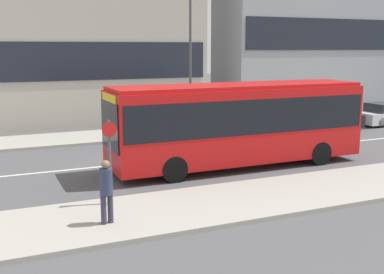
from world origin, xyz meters
name	(u,v)px	position (x,y,z in m)	size (l,w,h in m)	color
ground_plane	(130,164)	(0.00, 0.00, 0.00)	(120.00, 120.00, 0.00)	#4F4F51
sidewalk_near	(190,208)	(0.00, -6.25, 0.07)	(44.00, 3.50, 0.13)	#A39E93
sidewalk_far	(96,137)	(0.00, 6.25, 0.07)	(44.00, 3.50, 0.13)	#A39E93
lane_centerline	(130,164)	(0.00, 0.00, 0.00)	(41.80, 0.16, 0.01)	silver
apartment_block_left_tower	(70,8)	(0.07, 12.65, 7.18)	(16.03, 6.39, 14.37)	#B7B2A3
city_bus	(238,120)	(3.87, -2.13, 1.91)	(10.40, 2.65, 3.32)	red
parked_car_0	(325,119)	(12.83, 3.46, 0.64)	(4.24, 1.88, 1.36)	black
pedestrian_near_stop	(106,188)	(-2.59, -6.68, 1.11)	(0.34, 0.34, 1.73)	#383347
bus_stop_sign	(110,155)	(-2.09, -5.12, 1.62)	(0.44, 0.12, 2.54)	#4C4C51
street_lamp	(190,46)	(5.11, 5.40, 4.78)	(0.36, 0.36, 7.74)	#4C4C51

